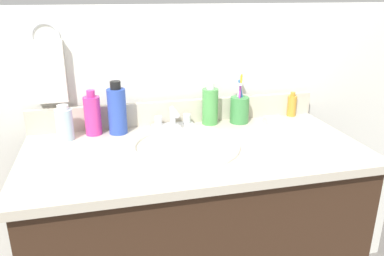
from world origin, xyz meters
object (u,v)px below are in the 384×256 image
(bottle_soap_pink, at_px, (93,115))
(bottle_shampoo_blue, at_px, (117,110))
(bottle_gel_clear, at_px, (65,124))
(bottle_oil_amber, at_px, (292,105))
(hand_towel, at_px, (49,72))
(faucet, at_px, (173,121))
(cup_green, at_px, (240,108))
(soap_bar, at_px, (273,120))
(bottle_toner_green, at_px, (210,106))

(bottle_soap_pink, bearing_deg, bottle_shampoo_blue, -6.24)
(bottle_shampoo_blue, distance_m, bottle_soap_pink, 0.09)
(bottle_gel_clear, xyz_separation_m, bottle_oil_amber, (0.89, 0.06, -0.01))
(hand_towel, xyz_separation_m, faucet, (0.43, -0.08, -0.19))
(hand_towel, xyz_separation_m, cup_green, (0.69, -0.07, -0.16))
(hand_towel, relative_size, bottle_gel_clear, 1.76)
(faucet, xyz_separation_m, cup_green, (0.27, 0.00, 0.03))
(bottle_soap_pink, distance_m, soap_bar, 0.69)
(bottle_soap_pink, height_order, cup_green, cup_green)
(faucet, bearing_deg, cup_green, 0.63)
(bottle_shampoo_blue, xyz_separation_m, soap_bar, (0.60, -0.03, -0.08))
(hand_towel, xyz_separation_m, bottle_shampoo_blue, (0.22, -0.08, -0.13))
(bottle_toner_green, distance_m, cup_green, 0.12)
(soap_bar, bearing_deg, bottle_oil_amber, 30.76)
(hand_towel, bearing_deg, bottle_gel_clear, -68.67)
(bottle_oil_amber, bearing_deg, bottle_toner_green, -177.48)
(bottle_gel_clear, height_order, bottle_soap_pink, bottle_soap_pink)
(faucet, bearing_deg, bottle_gel_clear, -175.78)
(bottle_gel_clear, xyz_separation_m, soap_bar, (0.78, -0.01, -0.05))
(faucet, xyz_separation_m, bottle_oil_amber, (0.51, 0.03, 0.02))
(bottle_oil_amber, distance_m, soap_bar, 0.14)
(bottle_gel_clear, relative_size, soap_bar, 1.95)
(bottle_toner_green, relative_size, bottle_gel_clear, 1.31)
(bottle_gel_clear, relative_size, bottle_oil_amber, 1.24)
(bottle_shampoo_blue, bearing_deg, soap_bar, -3.03)
(faucet, relative_size, bottle_oil_amber, 1.59)
(faucet, distance_m, bottle_shampoo_blue, 0.21)
(bottle_oil_amber, distance_m, cup_green, 0.24)
(faucet, bearing_deg, bottle_soap_pink, 179.43)
(bottle_toner_green, distance_m, bottle_gel_clear, 0.54)
(bottle_soap_pink, bearing_deg, bottle_toner_green, 1.47)
(cup_green, relative_size, soap_bar, 3.06)
(bottle_toner_green, bearing_deg, hand_towel, 173.90)
(bottle_toner_green, relative_size, cup_green, 0.83)
(hand_towel, bearing_deg, soap_bar, -7.92)
(bottle_toner_green, bearing_deg, soap_bar, -12.16)
(bottle_gel_clear, distance_m, bottle_shampoo_blue, 0.19)
(hand_towel, xyz_separation_m, bottle_toner_green, (0.58, -0.06, -0.15))
(bottle_soap_pink, bearing_deg, cup_green, 0.00)
(bottle_toner_green, xyz_separation_m, bottle_oil_amber, (0.36, 0.02, -0.03))
(bottle_toner_green, xyz_separation_m, bottle_soap_pink, (-0.44, -0.01, 0.00))
(bottle_gel_clear, xyz_separation_m, cup_green, (0.65, 0.03, -0.00))
(faucet, relative_size, bottle_shampoo_blue, 0.83)
(faucet, relative_size, bottle_toner_green, 0.98)
(hand_towel, height_order, bottle_gel_clear, hand_towel)
(soap_bar, bearing_deg, bottle_gel_clear, 179.29)
(bottle_gel_clear, xyz_separation_m, bottle_shampoo_blue, (0.18, 0.02, 0.03))
(hand_towel, height_order, bottle_toner_green, hand_towel)
(hand_towel, height_order, soap_bar, hand_towel)
(bottle_shampoo_blue, distance_m, soap_bar, 0.60)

